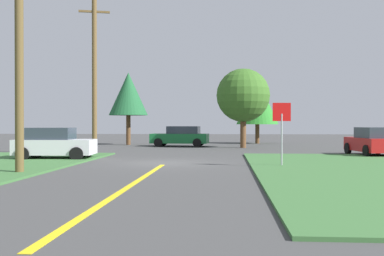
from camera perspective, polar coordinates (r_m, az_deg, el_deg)
name	(u,v)px	position (r m, az deg, el deg)	size (l,w,h in m)	color
ground_plane	(166,163)	(21.47, -3.28, -4.33)	(120.00, 120.00, 0.00)	#424242
lane_stripe_center	(129,186)	(13.63, -7.72, -7.12)	(0.20, 14.00, 0.01)	yellow
stop_sign	(282,122)	(19.75, 10.98, 0.77)	(0.77, 0.12, 2.70)	#9EA0A8
car_on_crossroad	(373,142)	(28.20, 21.44, -1.57)	(2.40, 4.25, 1.62)	red
parked_car_near_building	(54,144)	(24.58, -16.60, -1.86)	(4.01, 2.33, 1.62)	silver
car_approaching_junction	(181,136)	(37.20, -1.40, -1.03)	(4.68, 2.43, 1.62)	#196B33
utility_pole_near	(19,51)	(18.04, -20.51, 8.90)	(1.78, 0.52, 8.69)	brown
utility_pole_mid	(94,75)	(27.92, -11.93, 6.43)	(1.77, 0.58, 9.13)	brown
oak_tree_left	(243,96)	(35.22, 6.32, 4.00)	(4.03, 4.03, 5.99)	brown
pine_tree_center	(128,94)	(40.39, -7.85, 4.15)	(3.36, 3.36, 6.25)	brown
oak_tree_right	(257,101)	(43.00, 8.05, 3.27)	(3.86, 3.86, 6.02)	brown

